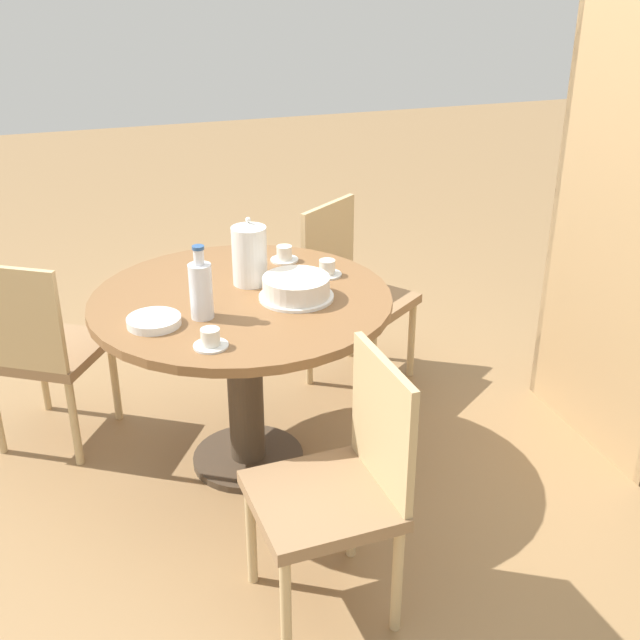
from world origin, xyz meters
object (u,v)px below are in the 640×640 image
(cake_main, at_px, (296,288))
(cup_b, at_px, (284,255))
(chair_a, at_px, (340,484))
(water_bottle, at_px, (201,289))
(cup_c, at_px, (327,269))
(cup_a, at_px, (211,340))
(chair_b, at_px, (351,290))
(coffee_pot, at_px, (249,254))
(chair_c, at_px, (40,347))
(bookshelf, at_px, (639,218))

(cake_main, distance_m, cup_b, 0.40)
(chair_a, distance_m, water_bottle, 0.86)
(cup_b, bearing_deg, cup_c, 29.31)
(cake_main, xyz_separation_m, cup_a, (0.30, -0.39, -0.02))
(water_bottle, bearing_deg, cake_main, 98.93)
(chair_b, bearing_deg, cake_main, -161.93)
(chair_a, distance_m, chair_b, 1.51)
(water_bottle, xyz_separation_m, cake_main, (-0.06, 0.37, -0.07))
(water_bottle, bearing_deg, coffee_pot, 136.94)
(chair_c, bearing_deg, cup_b, -153.26)
(cake_main, bearing_deg, cup_a, -52.43)
(cup_a, height_order, cup_b, same)
(chair_b, bearing_deg, cup_b, 175.79)
(cake_main, xyz_separation_m, cup_c, (-0.18, 0.18, -0.02))
(coffee_pot, bearing_deg, chair_a, 2.09)
(cake_main, distance_m, cup_a, 0.49)
(cup_c, bearing_deg, cup_a, -50.00)
(chair_a, relative_size, chair_b, 1.00)
(chair_a, distance_m, coffee_pot, 1.05)
(cup_b, height_order, cup_c, same)
(chair_b, distance_m, cup_b, 0.56)
(cup_b, xyz_separation_m, cup_c, (0.21, 0.12, 0.00))
(coffee_pot, relative_size, water_bottle, 1.00)
(coffee_pot, bearing_deg, cup_b, 135.15)
(bookshelf, distance_m, cup_c, 1.25)
(chair_c, distance_m, cup_b, 1.07)
(chair_c, xyz_separation_m, cake_main, (0.48, 0.96, 0.33))
(chair_b, distance_m, cup_c, 0.62)
(cup_a, bearing_deg, bookshelf, 93.92)
(bookshelf, height_order, water_bottle, bookshelf)
(chair_c, bearing_deg, coffee_pot, -167.23)
(chair_b, xyz_separation_m, cup_c, (0.46, -0.28, 0.31))
(water_bottle, relative_size, cup_c, 2.30)
(cake_main, height_order, cup_b, cake_main)
(cup_c, bearing_deg, chair_a, -16.29)
(chair_a, xyz_separation_m, chair_b, (-1.41, 0.56, 0.00))
(coffee_pot, bearing_deg, chair_c, -108.86)
(chair_c, bearing_deg, chair_a, 156.25)
(chair_c, height_order, cake_main, chair_c)
(bookshelf, relative_size, cup_a, 16.30)
(chair_c, relative_size, cup_b, 7.37)
(water_bottle, distance_m, cake_main, 0.38)
(chair_c, height_order, bookshelf, bookshelf)
(chair_a, distance_m, cup_a, 0.64)
(chair_a, relative_size, cup_a, 7.37)
(cup_b, bearing_deg, chair_a, -7.80)
(bookshelf, distance_m, water_bottle, 1.74)
(bookshelf, height_order, cake_main, bookshelf)
(coffee_pot, distance_m, cake_main, 0.25)
(chair_a, relative_size, cup_b, 7.37)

